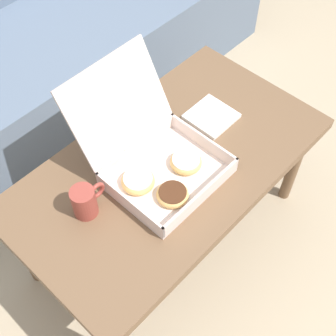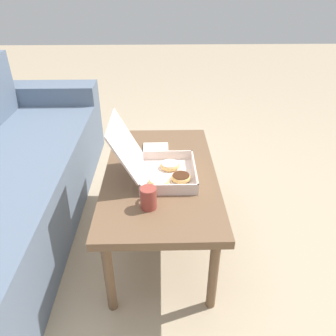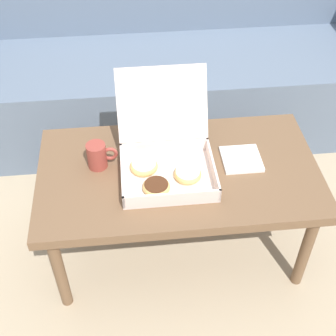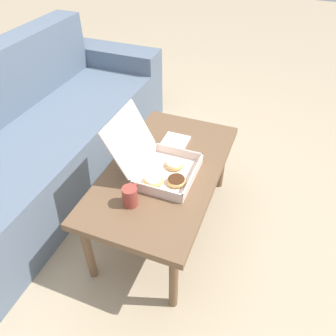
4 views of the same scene
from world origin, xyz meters
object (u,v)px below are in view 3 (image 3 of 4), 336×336
at_px(pastry_box, 164,158).
at_px(coffee_mug, 98,156).
at_px(couch, 157,69).
at_px(coffee_table, 178,178).

height_order(pastry_box, coffee_mug, pastry_box).
bearing_deg(pastry_box, couch, 86.82).
height_order(couch, coffee_table, couch).
distance_m(couch, coffee_table, 0.96).
bearing_deg(pastry_box, coffee_table, -5.83).
xyz_separation_m(pastry_box, coffee_mug, (-0.24, 0.05, -0.01)).
distance_m(coffee_table, coffee_mug, 0.32).
bearing_deg(couch, coffee_table, -90.00).
distance_m(couch, pastry_box, 0.98).
bearing_deg(coffee_mug, couch, 71.92).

